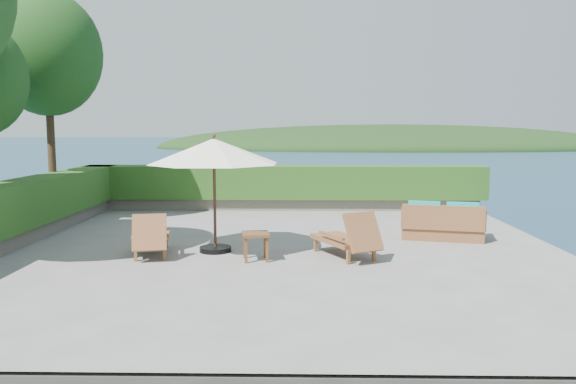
{
  "coord_description": "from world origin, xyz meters",
  "views": [
    {
      "loc": [
        0.54,
        -11.51,
        2.53
      ],
      "look_at": [
        0.3,
        0.8,
        1.1
      ],
      "focal_mm": 35.0,
      "sensor_mm": 36.0,
      "label": 1
    }
  ],
  "objects_px": {
    "lounge_right": "(348,238)",
    "lounge_left": "(151,237)",
    "wicker_loveseat": "(442,224)",
    "side_table": "(256,238)",
    "patio_umbrella": "(214,152)"
  },
  "relations": [
    {
      "from": "patio_umbrella",
      "to": "side_table",
      "type": "distance_m",
      "value": 1.96
    },
    {
      "from": "patio_umbrella",
      "to": "side_table",
      "type": "bearing_deg",
      "value": -40.25
    },
    {
      "from": "lounge_left",
      "to": "wicker_loveseat",
      "type": "distance_m",
      "value": 6.42
    },
    {
      "from": "lounge_left",
      "to": "lounge_right",
      "type": "height_order",
      "value": "lounge_right"
    },
    {
      "from": "patio_umbrella",
      "to": "lounge_right",
      "type": "relative_size",
      "value": 1.98
    },
    {
      "from": "lounge_right",
      "to": "patio_umbrella",
      "type": "bearing_deg",
      "value": 141.88
    },
    {
      "from": "wicker_loveseat",
      "to": "side_table",
      "type": "bearing_deg",
      "value": -139.2
    },
    {
      "from": "side_table",
      "to": "lounge_left",
      "type": "bearing_deg",
      "value": 170.33
    },
    {
      "from": "patio_umbrella",
      "to": "lounge_left",
      "type": "distance_m",
      "value": 2.08
    },
    {
      "from": "lounge_right",
      "to": "wicker_loveseat",
      "type": "height_order",
      "value": "lounge_right"
    },
    {
      "from": "patio_umbrella",
      "to": "lounge_left",
      "type": "relative_size",
      "value": 2.14
    },
    {
      "from": "wicker_loveseat",
      "to": "lounge_right",
      "type": "bearing_deg",
      "value": -127.74
    },
    {
      "from": "lounge_right",
      "to": "lounge_left",
      "type": "bearing_deg",
      "value": 150.78
    },
    {
      "from": "side_table",
      "to": "wicker_loveseat",
      "type": "distance_m",
      "value": 4.6
    },
    {
      "from": "lounge_left",
      "to": "side_table",
      "type": "height_order",
      "value": "lounge_left"
    }
  ]
}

